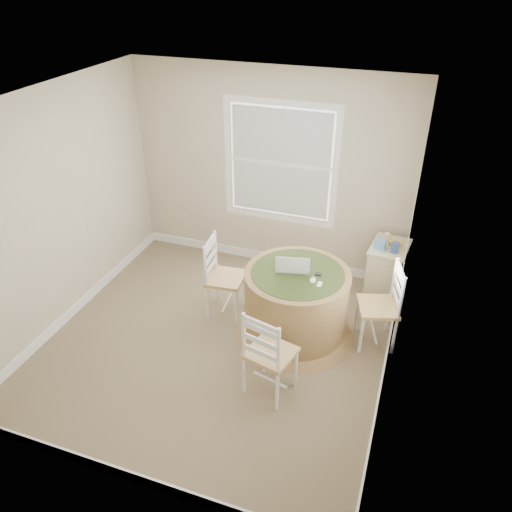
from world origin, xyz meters
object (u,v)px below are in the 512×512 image
(chair_left, at_px, (226,278))
(corner_chest, at_px, (386,273))
(chair_near, at_px, (271,352))
(laptop, at_px, (293,267))
(chair_right, at_px, (378,307))
(round_table, at_px, (296,301))

(chair_left, xyz_separation_m, corner_chest, (1.72, 0.88, -0.10))
(chair_near, bearing_deg, corner_chest, -99.86)
(chair_left, bearing_deg, laptop, -100.81)
(chair_left, relative_size, corner_chest, 1.27)
(chair_right, bearing_deg, corner_chest, 163.46)
(chair_near, relative_size, chair_right, 1.00)
(laptop, distance_m, corner_chest, 1.40)
(chair_left, relative_size, chair_right, 1.00)
(chair_left, distance_m, chair_near, 1.34)
(round_table, relative_size, chair_near, 1.38)
(round_table, distance_m, corner_chest, 1.31)
(chair_near, height_order, corner_chest, chair_near)
(round_table, relative_size, laptop, 3.16)
(chair_near, relative_size, corner_chest, 1.27)
(laptop, relative_size, corner_chest, 0.55)
(round_table, xyz_separation_m, corner_chest, (0.84, 1.00, -0.06))
(round_table, bearing_deg, laptop, 145.67)
(chair_left, distance_m, chair_right, 1.72)
(round_table, relative_size, chair_left, 1.38)
(chair_right, bearing_deg, chair_left, -105.87)
(chair_near, distance_m, laptop, 1.01)
(chair_near, distance_m, chair_right, 1.35)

